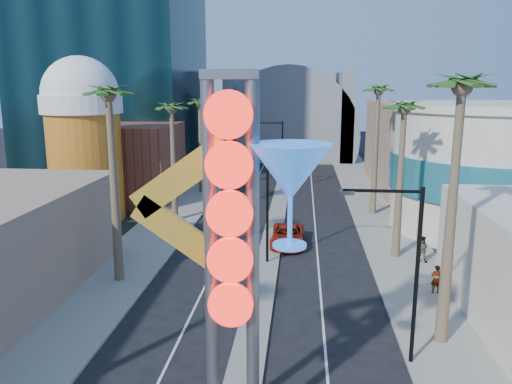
# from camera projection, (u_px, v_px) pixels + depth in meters

# --- Properties ---
(sidewalk_west) EXTENTS (5.00, 100.00, 0.15)m
(sidewalk_west) POSITION_uv_depth(u_px,v_px,m) (183.00, 207.00, 49.79)
(sidewalk_west) COLOR gray
(sidewalk_west) RESTS_ON ground
(sidewalk_east) EXTENTS (5.00, 100.00, 0.15)m
(sidewalk_east) POSITION_uv_depth(u_px,v_px,m) (376.00, 211.00, 48.07)
(sidewalk_east) COLOR gray
(sidewalk_east) RESTS_ON ground
(median) EXTENTS (1.60, 84.00, 0.15)m
(median) POSITION_uv_depth(u_px,v_px,m) (279.00, 202.00, 51.85)
(median) COLOR gray
(median) RESTS_ON ground
(brick_filler_west) EXTENTS (10.00, 10.00, 8.00)m
(brick_filler_west) POSITION_uv_depth(u_px,v_px,m) (128.00, 163.00, 52.46)
(brick_filler_west) COLOR brown
(brick_filler_west) RESTS_ON ground
(filler_east) EXTENTS (10.00, 20.00, 10.00)m
(filler_east) POSITION_uv_depth(u_px,v_px,m) (419.00, 145.00, 59.08)
(filler_east) COLOR tan
(filler_east) RESTS_ON ground
(beer_mug) EXTENTS (7.00, 7.00, 14.50)m
(beer_mug) POSITION_uv_depth(u_px,v_px,m) (84.00, 133.00, 43.95)
(beer_mug) COLOR orange
(beer_mug) RESTS_ON ground
(turquoise_building) EXTENTS (16.60, 16.60, 10.60)m
(turquoise_building) POSITION_uv_depth(u_px,v_px,m) (492.00, 168.00, 41.33)
(turquoise_building) COLOR beige
(turquoise_building) RESTS_ON ground
(canopy) EXTENTS (22.00, 16.00, 22.00)m
(canopy) POSITION_uv_depth(u_px,v_px,m) (289.00, 131.00, 84.03)
(canopy) COLOR slate
(canopy) RESTS_ON ground
(neon_sign) EXTENTS (6.53, 2.60, 12.55)m
(neon_sign) POSITION_uv_depth(u_px,v_px,m) (256.00, 235.00, 16.14)
(neon_sign) COLOR gray
(neon_sign) RESTS_ON ground
(streetlight_0) EXTENTS (3.79, 0.25, 8.00)m
(streetlight_0) POSITION_uv_depth(u_px,v_px,m) (276.00, 195.00, 33.26)
(streetlight_0) COLOR black
(streetlight_0) RESTS_ON ground
(streetlight_1) EXTENTS (3.79, 0.25, 8.00)m
(streetlight_1) POSITION_uv_depth(u_px,v_px,m) (278.00, 149.00, 56.71)
(streetlight_1) COLOR black
(streetlight_1) RESTS_ON ground
(streetlight_2) EXTENTS (3.45, 0.25, 8.00)m
(streetlight_2) POSITION_uv_depth(u_px,v_px,m) (406.00, 260.00, 21.04)
(streetlight_2) COLOR black
(streetlight_2) RESTS_ON ground
(palm_1) EXTENTS (2.40, 2.40, 12.70)m
(palm_1) POSITION_uv_depth(u_px,v_px,m) (109.00, 107.00, 28.97)
(palm_1) COLOR brown
(palm_1) RESTS_ON ground
(palm_2) EXTENTS (2.40, 2.40, 11.20)m
(palm_2) POSITION_uv_depth(u_px,v_px,m) (172.00, 115.00, 42.88)
(palm_2) COLOR brown
(palm_2) RESTS_ON ground
(palm_3) EXTENTS (2.40, 2.40, 11.20)m
(palm_3) POSITION_uv_depth(u_px,v_px,m) (200.00, 108.00, 54.56)
(palm_3) COLOR brown
(palm_3) RESTS_ON ground
(palm_5) EXTENTS (2.40, 2.40, 13.20)m
(palm_5) POSITION_uv_depth(u_px,v_px,m) (461.00, 104.00, 21.41)
(palm_5) COLOR brown
(palm_5) RESTS_ON ground
(palm_6) EXTENTS (2.40, 2.40, 11.70)m
(palm_6) POSITION_uv_depth(u_px,v_px,m) (404.00, 117.00, 33.37)
(palm_6) COLOR brown
(palm_6) RESTS_ON ground
(palm_7) EXTENTS (2.40, 2.40, 12.70)m
(palm_7) POSITION_uv_depth(u_px,v_px,m) (378.00, 98.00, 44.86)
(palm_7) COLOR brown
(palm_7) RESTS_ON ground
(red_pickup) EXTENTS (2.52, 5.37, 1.49)m
(red_pickup) POSITION_uv_depth(u_px,v_px,m) (288.00, 236.00, 38.14)
(red_pickup) COLOR #B7210E
(red_pickup) RESTS_ON ground
(pedestrian_a) EXTENTS (0.66, 0.47, 1.71)m
(pedestrian_a) POSITION_uv_depth(u_px,v_px,m) (436.00, 279.00, 28.97)
(pedestrian_a) COLOR gray
(pedestrian_a) RESTS_ON sidewalk_east
(pedestrian_b) EXTENTS (1.07, 0.95, 1.82)m
(pedestrian_b) POSITION_uv_depth(u_px,v_px,m) (422.00, 249.00, 34.12)
(pedestrian_b) COLOR gray
(pedestrian_b) RESTS_ON sidewalk_east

